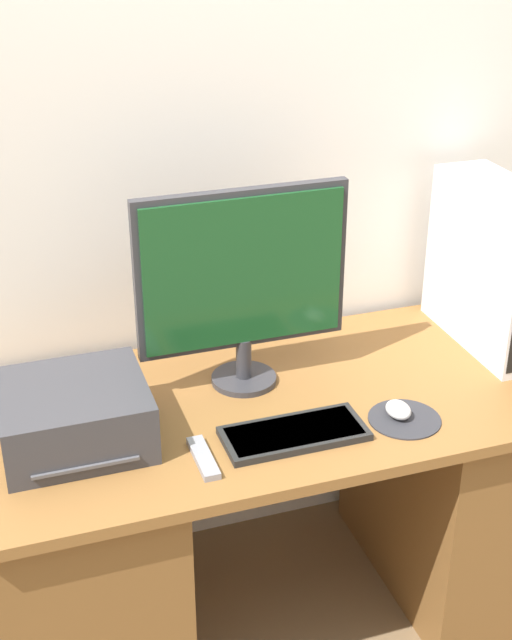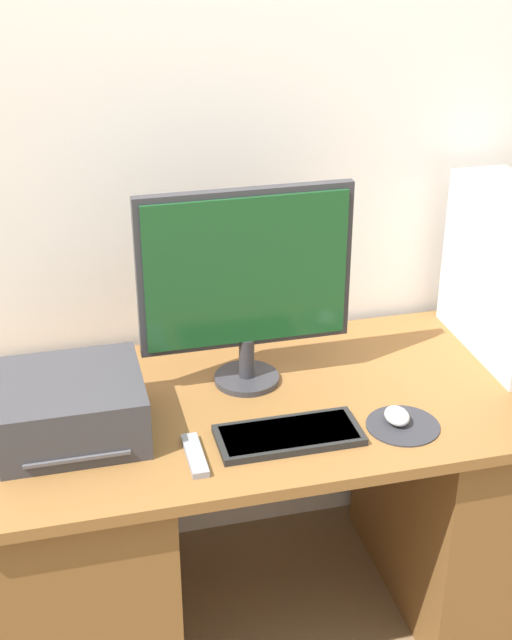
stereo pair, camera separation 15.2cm
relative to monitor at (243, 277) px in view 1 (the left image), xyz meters
The scene contains 9 objects.
wall_back 0.47m from the monitor, 77.07° to the left, with size 6.40×0.05×2.70m.
desk 0.66m from the monitor, 54.76° to the right, with size 1.55×0.73×0.72m.
monitor is the anchor object (origin of this frame).
keyboard 0.40m from the monitor, 83.15° to the right, with size 0.34×0.15×0.02m.
mousepad 0.53m from the monitor, 43.73° to the right, with size 0.18×0.18×0.00m.
mouse 0.50m from the monitor, 43.25° to the right, with size 0.06×0.08×0.04m.
computer_tower 0.72m from the monitor, ahead, with size 0.16×0.45×0.46m.
printer 0.53m from the monitor, 162.98° to the right, with size 0.34×0.31×0.15m.
remote_control 0.46m from the monitor, 122.33° to the right, with size 0.04×0.16×0.02m.
Camera 1 is at (-0.68, -1.44, 1.92)m, focal length 50.00 mm.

